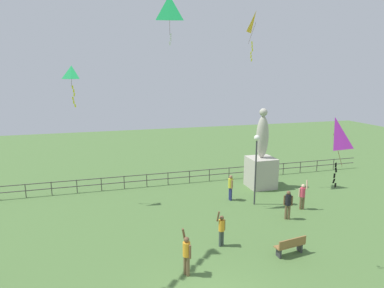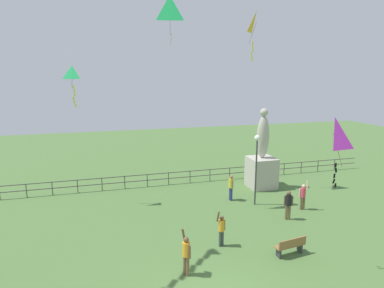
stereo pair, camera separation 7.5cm
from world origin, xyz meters
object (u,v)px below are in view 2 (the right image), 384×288
person_1 (186,253)px  kite_1 (170,10)px  kite_3 (334,136)px  park_bench (291,246)px  statue_monument (262,164)px  person_3 (221,228)px  person_5 (231,186)px  lamppost (257,155)px  kite_0 (256,24)px  person_2 (288,203)px  person_0 (303,195)px  kite_4 (73,76)px

person_1 → kite_1: bearing=82.0°
kite_1 → kite_3: size_ratio=0.95×
park_bench → person_1: 4.97m
statue_monument → kite_3: kite_3 is taller
person_3 → person_5: 6.02m
kite_3 → person_3: bearing=144.3°
lamppost → person_5: lamppost is taller
lamppost → kite_3: (-0.20, -6.95, 2.39)m
park_bench → kite_0: size_ratio=0.48×
person_5 → kite_3: 9.34m
lamppost → kite_0: kite_0 is taller
person_2 → statue_monument: bearing=78.3°
park_bench → person_5: (-0.04, 7.01, 0.51)m
lamppost → person_0: lamppost is taller
kite_4 → person_2: bearing=-27.2°
kite_4 → statue_monument: bearing=-1.8°
person_3 → park_bench: bearing=-30.7°
person_3 → person_2: bearing=20.9°
person_3 → kite_3: size_ratio=0.64×
lamppost → kite_3: size_ratio=1.59×
person_2 → park_bench: bearing=-119.8°
park_bench → person_2: size_ratio=0.91×
person_1 → kite_3: 7.54m
statue_monument → park_bench: bearing=-109.2°
person_2 → kite_3: kite_3 is taller
person_1 → kite_3: bearing=-8.0°
lamppost → kite_1: size_ratio=1.67×
person_1 → lamppost: bearing=45.2°
person_0 → kite_3: 7.64m
person_1 → kite_1: 13.03m
statue_monument → kite_3: bearing=-102.1°
statue_monument → person_2: 5.62m
kite_1 → park_bench: bearing=-62.0°
person_5 → person_1: bearing=-124.2°
kite_0 → person_5: bearing=-140.4°
person_0 → kite_3: (-2.62, -5.43, 4.69)m
kite_4 → person_1: bearing=-64.6°
statue_monument → person_3: 9.31m
person_1 → kite_4: bearing=115.4°
park_bench → kite_4: 15.20m
person_0 → person_2: bearing=-148.2°
park_bench → person_5: person_5 is taller
person_1 → person_5: bearing=55.8°
person_5 → kite_1: kite_1 is taller
person_0 → kite_4: (-12.99, 4.84, 7.05)m
park_bench → lamppost: bearing=79.0°
kite_0 → person_1: bearing=-128.3°
person_1 → kite_0: 15.53m
statue_monument → person_5: 3.70m
kite_4 → lamppost: bearing=-17.4°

